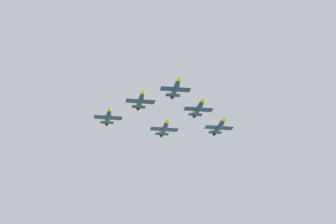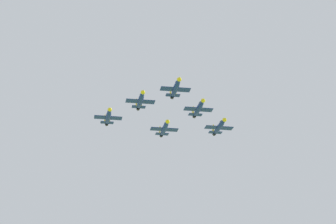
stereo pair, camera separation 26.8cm
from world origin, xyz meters
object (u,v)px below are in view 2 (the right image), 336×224
jet_lead (176,88)px  jet_right_outer (108,117)px  jet_left_wingman (199,108)px  jet_slot_rear (165,128)px  jet_right_wingman (141,100)px  jet_left_outer (219,127)px

jet_lead → jet_right_outer: jet_lead is taller
jet_left_wingman → jet_slot_rear: size_ratio=1.00×
jet_right_wingman → jet_right_outer: size_ratio=1.00×
jet_left_wingman → jet_right_wingman: 20.96m
jet_slot_rear → jet_right_outer: bearing=-90.3°
jet_left_outer → jet_right_outer: size_ratio=1.04×
jet_left_wingman → jet_right_wingman: size_ratio=1.01×
jet_right_wingman → jet_left_outer: jet_right_wingman is taller
jet_left_wingman → jet_right_wingman: (11.83, 17.22, 1.67)m
jet_left_outer → jet_right_outer: bearing=-91.1°
jet_left_outer → jet_slot_rear: size_ratio=1.04×
jet_left_outer → jet_lead: bearing=-41.4°
jet_left_wingman → jet_right_wingman: jet_right_wingman is taller
jet_left_wingman → jet_lead: bearing=-40.9°
jet_right_wingman → jet_right_outer: bearing=-139.5°
jet_right_wingman → jet_slot_rear: (4.21, -15.57, -5.38)m
jet_left_outer → jet_slot_rear: (11.83, 17.22, -1.90)m
jet_right_outer → jet_slot_rear: bearing=89.3°
jet_right_outer → jet_slot_rear: (-11.83, -17.22, -3.35)m
jet_lead → jet_right_wingman: jet_right_wingman is taller
jet_lead → jet_left_outer: size_ratio=0.95×
jet_left_wingman → jet_left_outer: jet_left_wingman is taller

